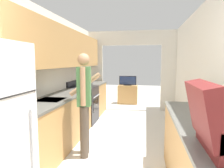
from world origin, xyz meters
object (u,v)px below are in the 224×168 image
Objects in this scene: knife at (92,84)px; tv_cabinet at (128,94)px; book_stack at (209,117)px; person at (84,102)px; television at (128,81)px; range_oven at (84,104)px.

tv_cabinet is at bearing 91.10° from knife.
knife is (-2.13, 3.18, -0.05)m from book_stack.
knife is at bearing 1.73° from person.
person is at bearing -94.42° from tv_cabinet.
tv_cabinet is (0.33, 4.22, -0.56)m from person.
book_stack is at bearing -75.64° from television.
person is at bearing -71.91° from range_oven.
person reaches higher than tv_cabinet.
person reaches higher than television.
book_stack is (1.62, -0.89, 0.07)m from person.
book_stack is at bearing -129.51° from person.
range_oven is 1.88m from person.
book_stack is 5.30m from tv_cabinet.
television is (0.89, 2.44, 0.38)m from range_oven.
person is at bearing 151.29° from book_stack.
book_stack is 5.23m from television.
television is 1.96× the size of knife.
tv_cabinet is at bearing 90.00° from television.
range_oven reaches higher than knife.
person reaches higher than book_stack.
range_oven is at bearing -71.39° from knife.
range_oven is 0.63× the size of person.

